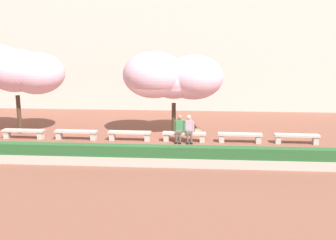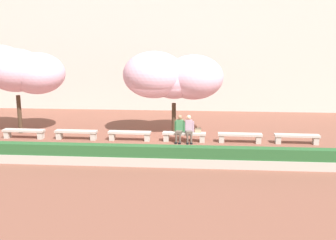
{
  "view_description": "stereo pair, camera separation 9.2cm",
  "coord_description": "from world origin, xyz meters",
  "px_view_note": "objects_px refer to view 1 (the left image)",
  "views": [
    {
      "loc": [
        1.87,
        -18.21,
        4.93
      ],
      "look_at": [
        0.53,
        0.2,
        1.0
      ],
      "focal_mm": 42.0,
      "sensor_mm": 36.0,
      "label": 1
    },
    {
      "loc": [
        1.96,
        -18.2,
        4.93
      ],
      "look_at": [
        0.53,
        0.2,
        1.0
      ],
      "focal_mm": 42.0,
      "sensor_mm": 36.0,
      "label": 2
    }
  ],
  "objects_px": {
    "cherry_tree_secondary": "(18,70)",
    "stone_bench_west_end": "(24,132)",
    "stone_bench_near_east": "(184,135)",
    "stone_bench_far_east": "(297,137)",
    "stone_bench_east_end": "(240,136)",
    "person_seated_left": "(179,127)",
    "person_seated_right": "(189,128)",
    "handbag": "(198,130)",
    "stone_bench_center": "(130,134)",
    "cherry_tree_main": "(173,77)",
    "stone_bench_near_west": "(76,133)"
  },
  "relations": [
    {
      "from": "cherry_tree_main",
      "to": "stone_bench_east_end",
      "type": "bearing_deg",
      "value": -21.95
    },
    {
      "from": "stone_bench_center",
      "to": "cherry_tree_secondary",
      "type": "distance_m",
      "value": 6.73
    },
    {
      "from": "stone_bench_near_east",
      "to": "person_seated_right",
      "type": "relative_size",
      "value": 1.61
    },
    {
      "from": "stone_bench_east_end",
      "to": "cherry_tree_secondary",
      "type": "xyz_separation_m",
      "value": [
        -11.2,
        1.25,
        2.95
      ]
    },
    {
      "from": "stone_bench_west_end",
      "to": "stone_bench_far_east",
      "type": "height_order",
      "value": "same"
    },
    {
      "from": "person_seated_right",
      "to": "cherry_tree_secondary",
      "type": "xyz_separation_m",
      "value": [
        -8.78,
        1.31,
        2.56
      ]
    },
    {
      "from": "person_seated_left",
      "to": "handbag",
      "type": "distance_m",
      "value": 0.9
    },
    {
      "from": "stone_bench_near_east",
      "to": "cherry_tree_main",
      "type": "height_order",
      "value": "cherry_tree_main"
    },
    {
      "from": "person_seated_left",
      "to": "cherry_tree_main",
      "type": "height_order",
      "value": "cherry_tree_main"
    },
    {
      "from": "handbag",
      "to": "cherry_tree_secondary",
      "type": "distance_m",
      "value": 9.68
    },
    {
      "from": "cherry_tree_secondary",
      "to": "stone_bench_east_end",
      "type": "bearing_deg",
      "value": -6.38
    },
    {
      "from": "stone_bench_center",
      "to": "cherry_tree_main",
      "type": "height_order",
      "value": "cherry_tree_main"
    },
    {
      "from": "stone_bench_east_end",
      "to": "person_seated_left",
      "type": "distance_m",
      "value": 2.89
    },
    {
      "from": "stone_bench_far_east",
      "to": "handbag",
      "type": "bearing_deg",
      "value": 179.75
    },
    {
      "from": "stone_bench_near_east",
      "to": "person_seated_left",
      "type": "relative_size",
      "value": 1.61
    },
    {
      "from": "stone_bench_center",
      "to": "stone_bench_far_east",
      "type": "xyz_separation_m",
      "value": [
        7.92,
        0.0,
        0.0
      ]
    },
    {
      "from": "stone_bench_near_east",
      "to": "handbag",
      "type": "height_order",
      "value": "handbag"
    },
    {
      "from": "stone_bench_far_east",
      "to": "handbag",
      "type": "relative_size",
      "value": 6.11
    },
    {
      "from": "stone_bench_west_end",
      "to": "cherry_tree_main",
      "type": "xyz_separation_m",
      "value": [
        7.28,
        1.32,
        2.65
      ]
    },
    {
      "from": "stone_bench_center",
      "to": "person_seated_left",
      "type": "bearing_deg",
      "value": -1.25
    },
    {
      "from": "stone_bench_west_end",
      "to": "stone_bench_near_east",
      "type": "xyz_separation_m",
      "value": [
        7.92,
        0.0,
        0.0
      ]
    },
    {
      "from": "cherry_tree_main",
      "to": "cherry_tree_secondary",
      "type": "distance_m",
      "value": 7.93
    },
    {
      "from": "stone_bench_far_east",
      "to": "stone_bench_near_west",
      "type": "bearing_deg",
      "value": 180.0
    },
    {
      "from": "stone_bench_near_east",
      "to": "person_seated_right",
      "type": "height_order",
      "value": "person_seated_right"
    },
    {
      "from": "stone_bench_west_end",
      "to": "stone_bench_near_east",
      "type": "distance_m",
      "value": 7.92
    },
    {
      "from": "handbag",
      "to": "stone_bench_west_end",
      "type": "bearing_deg",
      "value": -179.87
    },
    {
      "from": "stone_bench_east_end",
      "to": "cherry_tree_main",
      "type": "bearing_deg",
      "value": 158.05
    },
    {
      "from": "person_seated_right",
      "to": "handbag",
      "type": "bearing_deg",
      "value": 9.37
    },
    {
      "from": "stone_bench_center",
      "to": "handbag",
      "type": "xyz_separation_m",
      "value": [
        3.3,
        0.02,
        0.27
      ]
    },
    {
      "from": "stone_bench_near_west",
      "to": "person_seated_left",
      "type": "relative_size",
      "value": 1.61
    },
    {
      "from": "stone_bench_west_end",
      "to": "handbag",
      "type": "xyz_separation_m",
      "value": [
        8.58,
        0.02,
        0.27
      ]
    },
    {
      "from": "stone_bench_near_west",
      "to": "handbag",
      "type": "xyz_separation_m",
      "value": [
        5.94,
        0.02,
        0.27
      ]
    },
    {
      "from": "stone_bench_far_east",
      "to": "person_seated_left",
      "type": "relative_size",
      "value": 1.61
    },
    {
      "from": "stone_bench_east_end",
      "to": "cherry_tree_secondary",
      "type": "relative_size",
      "value": 0.43
    },
    {
      "from": "handbag",
      "to": "cherry_tree_secondary",
      "type": "height_order",
      "value": "cherry_tree_secondary"
    },
    {
      "from": "stone_bench_near_west",
      "to": "stone_bench_east_end",
      "type": "bearing_deg",
      "value": 0.0
    },
    {
      "from": "stone_bench_far_east",
      "to": "cherry_tree_secondary",
      "type": "height_order",
      "value": "cherry_tree_secondary"
    },
    {
      "from": "stone_bench_center",
      "to": "person_seated_left",
      "type": "height_order",
      "value": "person_seated_left"
    },
    {
      "from": "stone_bench_center",
      "to": "cherry_tree_secondary",
      "type": "height_order",
      "value": "cherry_tree_secondary"
    },
    {
      "from": "stone_bench_east_end",
      "to": "person_seated_left",
      "type": "relative_size",
      "value": 1.61
    },
    {
      "from": "cherry_tree_secondary",
      "to": "stone_bench_west_end",
      "type": "bearing_deg",
      "value": -62.93
    },
    {
      "from": "stone_bench_center",
      "to": "stone_bench_east_end",
      "type": "distance_m",
      "value": 5.28
    },
    {
      "from": "stone_bench_west_end",
      "to": "stone_bench_far_east",
      "type": "relative_size",
      "value": 1.0
    },
    {
      "from": "stone_bench_near_east",
      "to": "cherry_tree_secondary",
      "type": "distance_m",
      "value": 9.14
    },
    {
      "from": "stone_bench_near_west",
      "to": "stone_bench_east_end",
      "type": "distance_m",
      "value": 7.92
    },
    {
      "from": "stone_bench_west_end",
      "to": "stone_bench_far_east",
      "type": "distance_m",
      "value": 13.2
    },
    {
      "from": "person_seated_right",
      "to": "handbag",
      "type": "height_order",
      "value": "person_seated_right"
    },
    {
      "from": "stone_bench_center",
      "to": "cherry_tree_secondary",
      "type": "bearing_deg",
      "value": 168.05
    },
    {
      "from": "stone_bench_west_end",
      "to": "stone_bench_near_east",
      "type": "relative_size",
      "value": 1.0
    },
    {
      "from": "stone_bench_near_east",
      "to": "stone_bench_far_east",
      "type": "distance_m",
      "value": 5.28
    }
  ]
}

